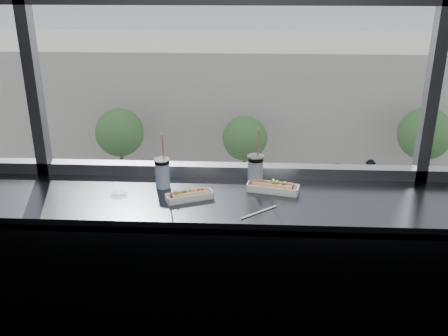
{
  "coord_description": "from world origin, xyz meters",
  "views": [
    {
      "loc": [
        0.1,
        -0.97,
        2.12
      ],
      "look_at": [
        -0.01,
        1.23,
        1.25
      ],
      "focal_mm": 40.0,
      "sensor_mm": 36.0,
      "label": 1
    }
  ],
  "objects_px": {
    "soda_cup_left": "(162,171)",
    "car_far_a": "(108,190)",
    "pedestrian_d": "(370,170)",
    "tree_left": "(120,132)",
    "car_far_b": "(280,191)",
    "pedestrian_c": "(337,174)",
    "tree_center": "(245,138)",
    "car_near_d": "(430,276)",
    "car_near_b": "(50,265)",
    "loose_straw": "(259,212)",
    "hotdog_tray_right": "(273,187)",
    "wrapper": "(119,193)",
    "tree_right": "(425,134)",
    "soda_cup_right": "(255,169)",
    "hotdog_tray_left": "(189,195)",
    "car_near_c": "(246,266)"
  },
  "relations": [
    {
      "from": "soda_cup_left",
      "to": "car_far_a",
      "type": "distance_m",
      "value": 27.72
    },
    {
      "from": "pedestrian_d",
      "to": "tree_left",
      "type": "relative_size",
      "value": 0.45
    },
    {
      "from": "car_far_b",
      "to": "pedestrian_c",
      "type": "bearing_deg",
      "value": -57.04
    },
    {
      "from": "car_far_b",
      "to": "tree_center",
      "type": "xyz_separation_m",
      "value": [
        -2.12,
        4.0,
        1.88
      ]
    },
    {
      "from": "car_near_d",
      "to": "car_near_b",
      "type": "distance_m",
      "value": 16.53
    },
    {
      "from": "car_far_b",
      "to": "pedestrian_d",
      "type": "distance_m",
      "value": 7.04
    },
    {
      "from": "soda_cup_left",
      "to": "loose_straw",
      "type": "bearing_deg",
      "value": -28.92
    },
    {
      "from": "hotdog_tray_right",
      "to": "car_far_b",
      "type": "relative_size",
      "value": 0.04
    },
    {
      "from": "hotdog_tray_right",
      "to": "tree_center",
      "type": "bearing_deg",
      "value": 103.74
    },
    {
      "from": "car_far_b",
      "to": "wrapper",
      "type": "bearing_deg",
      "value": 168.26
    },
    {
      "from": "hotdog_tray_right",
      "to": "tree_center",
      "type": "relative_size",
      "value": 0.06
    },
    {
      "from": "car_near_b",
      "to": "tree_right",
      "type": "height_order",
      "value": "tree_right"
    },
    {
      "from": "soda_cup_left",
      "to": "car_far_a",
      "type": "relative_size",
      "value": 0.05
    },
    {
      "from": "car_far_a",
      "to": "pedestrian_d",
      "type": "distance_m",
      "value": 16.49
    },
    {
      "from": "pedestrian_c",
      "to": "tree_left",
      "type": "relative_size",
      "value": 0.43
    },
    {
      "from": "wrapper",
      "to": "car_near_b",
      "type": "distance_m",
      "value": 21.31
    },
    {
      "from": "soda_cup_right",
      "to": "loose_straw",
      "type": "distance_m",
      "value": 0.32
    },
    {
      "from": "hotdog_tray_left",
      "to": "wrapper",
      "type": "relative_size",
      "value": 2.54
    },
    {
      "from": "loose_straw",
      "to": "pedestrian_c",
      "type": "distance_m",
      "value": 30.12
    },
    {
      "from": "car_near_c",
      "to": "tree_center",
      "type": "height_order",
      "value": "tree_center"
    },
    {
      "from": "car_far_a",
      "to": "tree_left",
      "type": "xyz_separation_m",
      "value": [
        -0.14,
        4.0,
        2.26
      ]
    },
    {
      "from": "tree_right",
      "to": "pedestrian_c",
      "type": "bearing_deg",
      "value": -169.86
    },
    {
      "from": "car_near_d",
      "to": "car_far_b",
      "type": "bearing_deg",
      "value": 32.39
    },
    {
      "from": "wrapper",
      "to": "pedestrian_d",
      "type": "relative_size",
      "value": 0.04
    },
    {
      "from": "car_far_b",
      "to": "hotdog_tray_left",
      "type": "bearing_deg",
      "value": 169.09
    },
    {
      "from": "soda_cup_right",
      "to": "wrapper",
      "type": "xyz_separation_m",
      "value": [
        -0.67,
        -0.15,
        -0.08
      ]
    },
    {
      "from": "hotdog_tray_left",
      "to": "wrapper",
      "type": "height_order",
      "value": "hotdog_tray_left"
    },
    {
      "from": "hotdog_tray_left",
      "to": "tree_right",
      "type": "height_order",
      "value": "hotdog_tray_left"
    },
    {
      "from": "soda_cup_left",
      "to": "pedestrian_c",
      "type": "height_order",
      "value": "soda_cup_left"
    },
    {
      "from": "hotdog_tray_right",
      "to": "car_far_a",
      "type": "height_order",
      "value": "hotdog_tray_right"
    },
    {
      "from": "tree_right",
      "to": "car_near_d",
      "type": "bearing_deg",
      "value": -104.86
    },
    {
      "from": "hotdog_tray_left",
      "to": "hotdog_tray_right",
      "type": "relative_size",
      "value": 0.88
    },
    {
      "from": "pedestrian_c",
      "to": "car_near_b",
      "type": "bearing_deg",
      "value": -142.4
    },
    {
      "from": "pedestrian_d",
      "to": "loose_straw",
      "type": "bearing_deg",
      "value": -105.42
    },
    {
      "from": "wrapper",
      "to": "car_far_a",
      "type": "xyz_separation_m",
      "value": [
        -7.6,
        24.28,
        -11.04
      ]
    },
    {
      "from": "pedestrian_c",
      "to": "hotdog_tray_left",
      "type": "bearing_deg",
      "value": -102.23
    },
    {
      "from": "loose_straw",
      "to": "tree_right",
      "type": "height_order",
      "value": "loose_straw"
    },
    {
      "from": "car_near_b",
      "to": "car_near_c",
      "type": "xyz_separation_m",
      "value": [
        8.65,
        0.0,
        0.24
      ]
    },
    {
      "from": "loose_straw",
      "to": "tree_right",
      "type": "distance_m",
      "value": 31.66
    },
    {
      "from": "car_far_a",
      "to": "car_far_b",
      "type": "xyz_separation_m",
      "value": [
        10.1,
        0.0,
        0.12
      ]
    },
    {
      "from": "soda_cup_right",
      "to": "pedestrian_c",
      "type": "height_order",
      "value": "soda_cup_right"
    },
    {
      "from": "car_far_a",
      "to": "car_far_b",
      "type": "height_order",
      "value": "car_far_b"
    },
    {
      "from": "pedestrian_d",
      "to": "car_far_b",
      "type": "bearing_deg",
      "value": -147.77
    },
    {
      "from": "tree_center",
      "to": "car_far_b",
      "type": "bearing_deg",
      "value": -62.03
    },
    {
      "from": "car_near_d",
      "to": "tree_right",
      "type": "distance_m",
      "value": 12.68
    },
    {
      "from": "tree_right",
      "to": "soda_cup_right",
      "type": "bearing_deg",
      "value": -111.34
    },
    {
      "from": "loose_straw",
      "to": "pedestrian_d",
      "type": "height_order",
      "value": "loose_straw"
    },
    {
      "from": "hotdog_tray_left",
      "to": "pedestrian_c",
      "type": "xyz_separation_m",
      "value": [
        5.93,
        27.35,
        -11.02
      ]
    },
    {
      "from": "pedestrian_d",
      "to": "car_far_a",
      "type": "bearing_deg",
      "value": -166.84
    },
    {
      "from": "pedestrian_d",
      "to": "car_near_d",
      "type": "bearing_deg",
      "value": -89.91
    }
  ]
}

